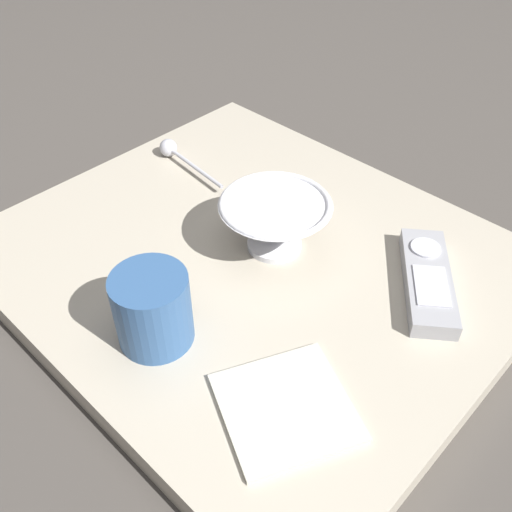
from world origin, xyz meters
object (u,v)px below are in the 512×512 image
object	(u,v)px
coffee_mug	(153,309)
teaspoon	(173,151)
tv_remote_near	(428,280)
cereal_bowl	(275,222)
folded_napkin	(286,407)

from	to	relation	value
coffee_mug	teaspoon	xyz separation A→B (m)	(0.25, 0.27, -0.03)
coffee_mug	tv_remote_near	world-z (taller)	coffee_mug
tv_remote_near	cereal_bowl	bearing A→B (deg)	111.43
coffee_mug	teaspoon	size ratio (longest dim) A/B	0.57
cereal_bowl	coffee_mug	xyz separation A→B (m)	(-0.21, -0.01, 0.00)
tv_remote_near	teaspoon	bearing A→B (deg)	93.45
coffee_mug	tv_remote_near	size ratio (longest dim) A/B	0.53
coffee_mug	folded_napkin	xyz separation A→B (m)	(0.03, -0.17, -0.04)
cereal_bowl	teaspoon	distance (m)	0.27
coffee_mug	cereal_bowl	bearing A→B (deg)	2.64
teaspoon	folded_napkin	distance (m)	0.49
cereal_bowl	folded_napkin	world-z (taller)	cereal_bowl
coffee_mug	folded_napkin	world-z (taller)	coffee_mug
folded_napkin	tv_remote_near	bearing A→B (deg)	-2.04
cereal_bowl	coffee_mug	world-z (taller)	coffee_mug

